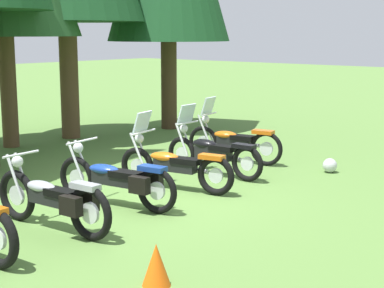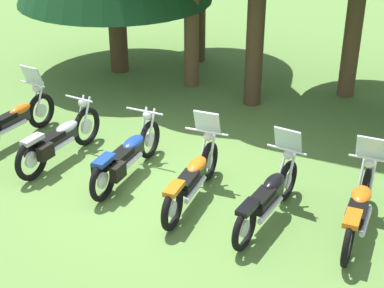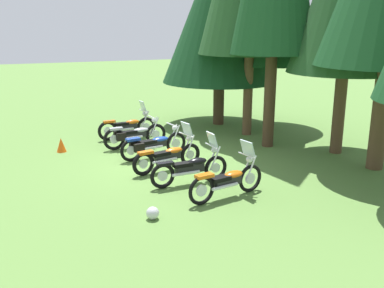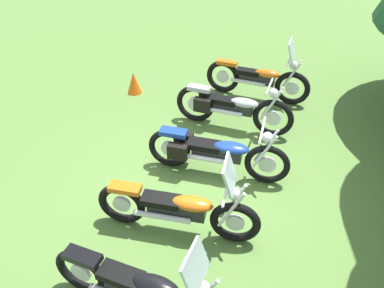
# 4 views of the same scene
# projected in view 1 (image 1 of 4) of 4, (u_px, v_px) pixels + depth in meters

# --- Properties ---
(ground_plane) EXTENTS (80.00, 80.00, 0.00)m
(ground_plane) POSITION_uv_depth(u_px,v_px,m) (142.00, 197.00, 10.27)
(ground_plane) COLOR #547A38
(motorcycle_1) EXTENTS (0.64, 2.28, 1.03)m
(motorcycle_1) POSITION_uv_depth(u_px,v_px,m) (54.00, 199.00, 8.48)
(motorcycle_1) COLOR black
(motorcycle_1) RESTS_ON ground_plane
(motorcycle_2) EXTENTS (0.84, 2.32, 1.01)m
(motorcycle_2) POSITION_uv_depth(u_px,v_px,m) (118.00, 179.00, 9.67)
(motorcycle_2) COLOR black
(motorcycle_2) RESTS_ON ground_plane
(motorcycle_3) EXTENTS (0.81, 2.26, 1.35)m
(motorcycle_3) POSITION_uv_depth(u_px,v_px,m) (174.00, 165.00, 10.71)
(motorcycle_3) COLOR black
(motorcycle_3) RESTS_ON ground_plane
(motorcycle_4) EXTENTS (0.66, 2.25, 1.35)m
(motorcycle_4) POSITION_uv_depth(u_px,v_px,m) (212.00, 152.00, 11.78)
(motorcycle_4) COLOR black
(motorcycle_4) RESTS_ON ground_plane
(motorcycle_5) EXTENTS (0.70, 2.20, 1.37)m
(motorcycle_5) POSITION_uv_depth(u_px,v_px,m) (233.00, 140.00, 13.00)
(motorcycle_5) COLOR black
(motorcycle_5) RESTS_ON ground_plane
(traffic_cone) EXTENTS (0.32, 0.32, 0.48)m
(traffic_cone) POSITION_uv_depth(u_px,v_px,m) (156.00, 265.00, 6.65)
(traffic_cone) COLOR #EA590F
(traffic_cone) RESTS_ON ground_plane
(dropped_helmet) EXTENTS (0.29, 0.29, 0.29)m
(dropped_helmet) POSITION_uv_depth(u_px,v_px,m) (330.00, 165.00, 12.06)
(dropped_helmet) COLOR silver
(dropped_helmet) RESTS_ON ground_plane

